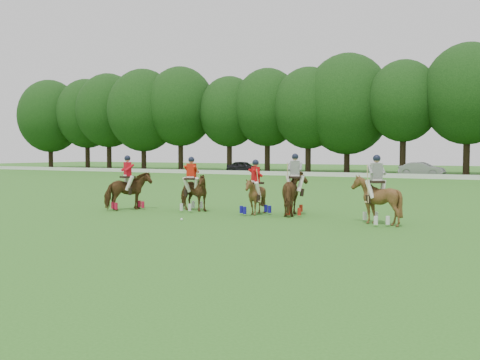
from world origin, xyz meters
The scene contains 11 objects.
ground centered at (0.00, 0.00, 0.00)m, with size 180.00×180.00×0.00m, color #316E1F.
tree_line centered at (0.26, 48.05, 8.23)m, with size 117.98×14.32×14.75m.
boundary_rail centered at (0.00, 38.00, 0.22)m, with size 120.00×0.10×0.44m, color white.
car_left centered at (-17.56, 42.50, 0.71)m, with size 1.68×4.17×1.42m, color black.
car_mid centered at (2.98, 42.50, 0.74)m, with size 1.56×4.46×1.47m, color gray.
polo_red_a centered at (-2.73, 3.73, 0.85)m, with size 1.71×2.13×2.34m.
polo_red_b centered at (-0.10, 4.69, 0.82)m, with size 1.75×1.55×2.29m.
polo_red_c centered at (2.89, 4.73, 0.77)m, with size 1.76×1.78×2.19m.
polo_stripe_a centered at (4.33, 5.33, 0.89)m, with size 1.55×2.25×2.43m.
polo_stripe_b centered at (7.80, 4.20, 0.87)m, with size 1.97×2.03×2.39m.
polo_ball centered at (1.32, 1.88, 0.04)m, with size 0.09×0.09×0.09m, color white.
Camera 1 is at (12.30, -14.12, 2.49)m, focal length 40.00 mm.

